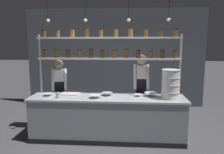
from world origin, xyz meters
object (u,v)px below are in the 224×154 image
prep_bowl_near_left (151,95)px  chef_left (60,89)px  spice_shelf_unit (109,50)px  prep_bowl_near_right (107,94)px  prep_bowl_center_back (48,95)px  cutting_board (70,94)px  prep_bowl_far_left (138,95)px  chef_center (141,86)px  container_stack (171,84)px  prep_bowl_center_front (95,96)px  serving_cup_front (58,95)px

prep_bowl_near_left → chef_left: bearing=167.1°
spice_shelf_unit → prep_bowl_near_right: (-0.02, -0.22, -0.92)m
spice_shelf_unit → prep_bowl_center_back: (-1.27, -0.34, -0.93)m
spice_shelf_unit → cutting_board: 1.27m
cutting_board → prep_bowl_near_right: bearing=-2.5°
prep_bowl_near_right → prep_bowl_far_left: bearing=-1.8°
chef_left → cutting_board: chef_left is taller
spice_shelf_unit → prep_bowl_near_left: 1.32m
chef_left → prep_bowl_far_left: size_ratio=10.04×
chef_center → container_stack: 0.85m
spice_shelf_unit → container_stack: size_ratio=5.27×
chef_center → cutting_board: chef_center is taller
cutting_board → prep_bowl_center_front: (0.59, -0.27, 0.02)m
serving_cup_front → container_stack: bearing=2.6°
chef_left → prep_bowl_center_front: bearing=-48.5°
container_stack → prep_bowl_near_right: 1.34m
prep_bowl_near_left → prep_bowl_center_front: size_ratio=1.22×
prep_bowl_near_left → spice_shelf_unit: bearing=166.2°
container_stack → prep_bowl_near_left: size_ratio=2.09×
cutting_board → prep_bowl_far_left: size_ratio=2.45×
container_stack → chef_left: bearing=165.4°
container_stack → serving_cup_front: bearing=-177.4°
prep_bowl_center_back → prep_bowl_far_left: size_ratio=1.23×
chef_center → prep_bowl_center_back: 2.09m
prep_bowl_center_front → spice_shelf_unit: bearing=61.9°
prep_bowl_near_left → prep_bowl_center_front: (-1.16, -0.22, -0.01)m
chef_left → prep_bowl_center_back: bearing=-108.4°
cutting_board → prep_bowl_near_right: 0.81m
cutting_board → prep_bowl_center_front: prep_bowl_center_front is taller
prep_bowl_near_left → serving_cup_front: size_ratio=2.69×
chef_center → cutting_board: size_ratio=4.43×
prep_bowl_far_left → serving_cup_front: 1.66m
chef_left → prep_bowl_near_right: (1.19, -0.48, 0.01)m
prep_bowl_near_right → prep_bowl_center_back: bearing=-174.2°
spice_shelf_unit → prep_bowl_far_left: 1.16m
prep_bowl_near_right → container_stack: bearing=-7.5°
prep_bowl_center_back → prep_bowl_far_left: bearing=3.2°
chef_center → prep_bowl_center_front: 1.19m
prep_bowl_center_front → prep_bowl_near_right: bearing=46.0°
prep_bowl_near_right → prep_bowl_far_left: prep_bowl_near_right is taller
chef_center → prep_bowl_near_left: bearing=-69.8°
container_stack → prep_bowl_center_front: container_stack is taller
prep_bowl_far_left → prep_bowl_center_front: bearing=-166.4°
prep_bowl_near_left → prep_bowl_far_left: bearing=-177.8°
spice_shelf_unit → container_stack: 1.49m
chef_left → prep_bowl_center_back: (-0.07, -0.60, 0.01)m
spice_shelf_unit → serving_cup_front: 1.43m
spice_shelf_unit → prep_bowl_far_left: size_ratio=19.18×
prep_bowl_center_back → serving_cup_front: size_ratio=1.90×
prep_bowl_near_left → prep_bowl_center_front: prep_bowl_near_left is taller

